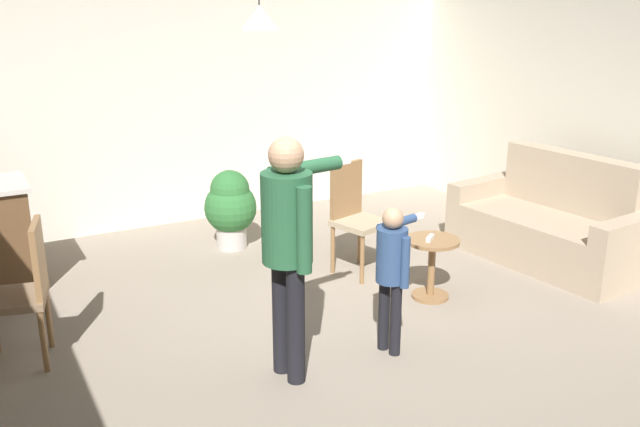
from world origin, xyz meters
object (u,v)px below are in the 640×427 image
object	(u,v)px
couch_floral	(550,226)
dining_chair_by_counter	(24,288)
potted_plant_corner	(230,206)
person_adult	(289,233)
side_table_by_couch	(432,261)
person_child	(392,264)
spare_remote_on_table	(430,238)
dining_chair_near_wall	(355,214)

from	to	relation	value
couch_floral	dining_chair_by_counter	size ratio (longest dim) A/B	1.89
potted_plant_corner	person_adult	bearing A→B (deg)	-102.73
side_table_by_couch	person_child	distance (m)	1.07
dining_chair_by_counter	potted_plant_corner	bearing A→B (deg)	-41.04
person_adult	person_child	distance (m)	0.84
couch_floral	spare_remote_on_table	world-z (taller)	couch_floral
side_table_by_couch	spare_remote_on_table	world-z (taller)	spare_remote_on_table
dining_chair_near_wall	potted_plant_corner	world-z (taller)	dining_chair_near_wall
spare_remote_on_table	potted_plant_corner	bearing A→B (deg)	116.72
couch_floral	side_table_by_couch	world-z (taller)	couch_floral
dining_chair_near_wall	person_adult	bearing A→B (deg)	30.16
side_table_by_couch	spare_remote_on_table	xyz separation A→B (m)	(-0.04, -0.01, 0.21)
spare_remote_on_table	person_child	bearing A→B (deg)	-142.40
potted_plant_corner	person_child	bearing A→B (deg)	-85.41
couch_floral	dining_chair_near_wall	world-z (taller)	same
side_table_by_couch	person_child	world-z (taller)	person_child
side_table_by_couch	person_child	xyz separation A→B (m)	(-0.81, -0.61, 0.34)
couch_floral	person_adult	bearing A→B (deg)	96.96
person_adult	side_table_by_couch	bearing A→B (deg)	102.13
side_table_by_couch	couch_floral	bearing A→B (deg)	6.86
person_adult	dining_chair_near_wall	xyz separation A→B (m)	(1.33, 1.39, -0.46)
couch_floral	person_child	size ratio (longest dim) A/B	1.76
person_adult	person_child	xyz separation A→B (m)	(0.77, -0.03, -0.34)
person_child	dining_chair_by_counter	xyz separation A→B (m)	(-2.26, 1.06, -0.12)
couch_floral	person_child	xyz separation A→B (m)	(-2.33, -0.79, 0.33)
couch_floral	person_adult	world-z (taller)	person_adult
spare_remote_on_table	person_adult	bearing A→B (deg)	-160.00
dining_chair_by_counter	potted_plant_corner	world-z (taller)	dining_chair_by_counter
side_table_by_couch	spare_remote_on_table	distance (m)	0.21
couch_floral	person_adult	size ratio (longest dim) A/B	1.17
person_child	spare_remote_on_table	xyz separation A→B (m)	(0.77, 0.60, -0.13)
person_adult	spare_remote_on_table	world-z (taller)	person_adult
person_child	person_adult	bearing A→B (deg)	-105.65
side_table_by_couch	potted_plant_corner	bearing A→B (deg)	117.71
couch_floral	person_adult	distance (m)	3.26
dining_chair_near_wall	dining_chair_by_counter	bearing A→B (deg)	-8.66
side_table_by_couch	dining_chair_near_wall	bearing A→B (deg)	106.99
side_table_by_couch	person_adult	xyz separation A→B (m)	(-1.58, -0.57, 0.68)
person_child	spare_remote_on_table	world-z (taller)	person_child
couch_floral	person_child	world-z (taller)	person_child
dining_chair_near_wall	person_child	bearing A→B (deg)	52.41
couch_floral	dining_chair_by_counter	distance (m)	4.61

